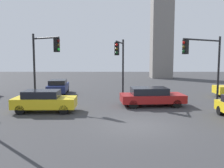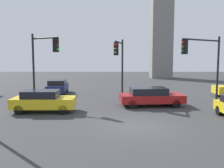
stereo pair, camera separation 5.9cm
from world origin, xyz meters
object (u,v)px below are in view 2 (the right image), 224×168
traffic_light_1 (45,55)px  car_6 (59,86)px  traffic_light_4 (121,57)px  traffic_light_2 (204,56)px  car_3 (152,96)px  car_0 (44,101)px

traffic_light_1 → car_6: bearing=123.9°
car_6 → traffic_light_4: bearing=-123.5°
traffic_light_4 → traffic_light_1: bearing=-60.3°
traffic_light_1 → traffic_light_4: (5.72, 1.89, -0.12)m
traffic_light_2 → car_6: 13.41m
traffic_light_4 → car_3: 4.47m
car_0 → car_6: 7.85m
car_0 → traffic_light_2: bearing=11.9°
car_6 → car_0: bearing=-179.6°
car_0 → car_3: car_0 is taller
traffic_light_1 → traffic_light_2: bearing=31.3°
traffic_light_4 → car_0: bearing=-36.5°
car_0 → traffic_light_1: bearing=101.4°
traffic_light_4 → car_0: (-5.12, -4.63, -2.84)m
car_0 → car_3: bearing=14.4°
traffic_light_2 → traffic_light_4: (-6.11, 2.07, -0.10)m
traffic_light_4 → car_3: size_ratio=1.08×
traffic_light_1 → car_3: traffic_light_1 is taller
car_0 → car_3: 7.60m
traffic_light_1 → car_6: (-0.15, 5.08, -2.96)m
traffic_light_2 → traffic_light_4: size_ratio=1.01×
car_3 → traffic_light_2: bearing=3.5°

